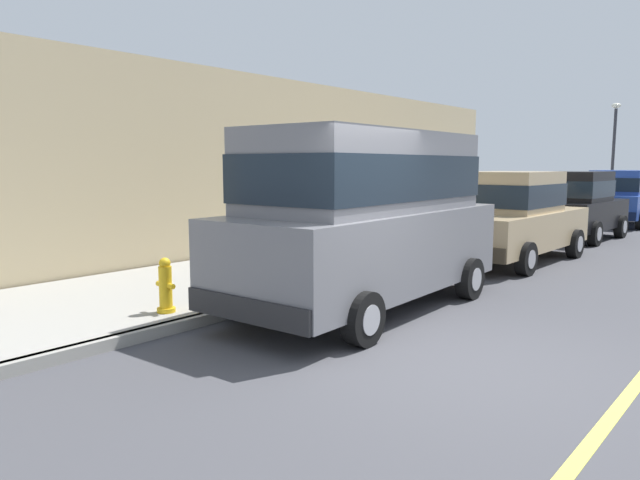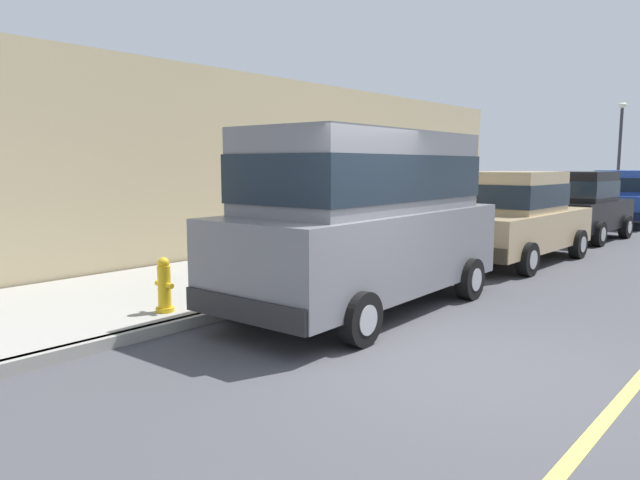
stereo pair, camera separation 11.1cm
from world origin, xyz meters
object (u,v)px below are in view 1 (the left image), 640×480
(car_blue_hatchback, at_px, (620,197))
(dog_tan, at_px, (272,251))
(car_tan_sedan, at_px, (511,216))
(street_lamp, at_px, (614,144))
(fire_hydrant, at_px, (166,287))
(car_grey_van, at_px, (366,212))
(car_black_hatchback, at_px, (575,204))

(car_blue_hatchback, relative_size, dog_tan, 5.09)
(car_tan_sedan, xyz_separation_m, street_lamp, (-1.44, 14.22, 1.92))
(car_tan_sedan, bearing_deg, fire_hydrant, -101.40)
(car_tan_sedan, relative_size, street_lamp, 1.05)
(street_lamp, bearing_deg, car_tan_sedan, -84.22)
(car_tan_sedan, bearing_deg, car_blue_hatchback, 90.46)
(car_blue_hatchback, xyz_separation_m, dog_tan, (-2.90, -13.89, -0.55))
(car_grey_van, bearing_deg, car_blue_hatchback, 90.37)
(street_lamp, bearing_deg, car_black_hatchback, -81.80)
(fire_hydrant, relative_size, street_lamp, 0.16)
(car_grey_van, bearing_deg, street_lamp, 94.27)
(car_grey_van, distance_m, car_tan_sedan, 5.35)
(car_grey_van, distance_m, street_lamp, 19.67)
(car_black_hatchback, distance_m, fire_hydrant, 12.52)
(dog_tan, height_order, street_lamp, street_lamp)
(car_blue_hatchback, xyz_separation_m, fire_hydrant, (-1.46, -17.31, -0.50))
(car_black_hatchback, bearing_deg, fire_hydrant, -96.70)
(street_lamp, bearing_deg, fire_hydrant, -90.26)
(car_tan_sedan, distance_m, street_lamp, 14.42)
(fire_hydrant, xyz_separation_m, street_lamp, (0.10, 21.86, 2.43))
(car_grey_van, distance_m, car_blue_hatchback, 15.02)
(fire_hydrant, bearing_deg, street_lamp, 89.74)
(car_grey_van, xyz_separation_m, car_tan_sedan, (-0.02, 5.34, -0.41))
(car_tan_sedan, distance_m, dog_tan, 5.19)
(fire_hydrant, bearing_deg, car_blue_hatchback, 85.17)
(car_grey_van, relative_size, dog_tan, 6.58)
(car_tan_sedan, bearing_deg, car_grey_van, -89.80)
(car_tan_sedan, height_order, street_lamp, street_lamp)
(dog_tan, xyz_separation_m, fire_hydrant, (1.44, -3.42, 0.05))
(car_tan_sedan, xyz_separation_m, car_blue_hatchback, (-0.08, 9.68, -0.01))
(car_grey_van, relative_size, car_tan_sedan, 1.07)
(car_grey_van, bearing_deg, fire_hydrant, -124.13)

